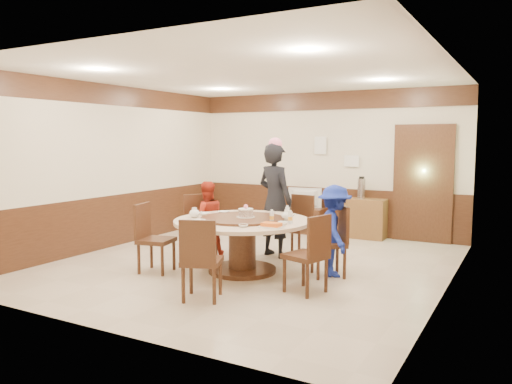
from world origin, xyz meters
The scene contains 31 objects.
room centered at (0.01, 0.01, 1.08)m, with size 6.00×6.04×2.84m.
banquet_table centered at (0.10, -0.45, 0.53)m, with size 1.91×1.91×0.78m.
chair_0 centered at (1.25, -0.06, 0.30)m, with size 0.62×0.61×0.97m.
chair_1 centered at (0.35, 0.84, 0.30)m, with size 0.50×0.50×0.97m.
chair_2 centered at (-1.04, 0.14, 0.30)m, with size 0.61×0.60×0.97m.
chair_3 centered at (-0.98, -1.05, 0.30)m, with size 0.53×0.52×0.97m.
chair_4 centered at (0.31, -1.74, 0.30)m, with size 0.57×0.58×0.97m.
chair_5 centered at (1.27, -0.90, 0.30)m, with size 0.55×0.55×0.97m.
person_standing centered at (0.06, 0.64, 0.90)m, with size 0.66×0.43×1.81m, color black.
person_red centered at (-0.95, 0.18, 0.60)m, with size 0.58×0.45×1.20m, color #A52616.
person_blue centered at (1.30, -0.01, 0.63)m, with size 0.81×0.47×1.25m, color navy.
birthday_cake centered at (0.13, -0.42, 0.84)m, with size 0.26×0.26×0.18m.
teapot_left centered at (-0.58, -0.64, 0.81)m, with size 0.17×0.15×0.13m, color white.
teapot_right centered at (0.66, -0.19, 0.81)m, with size 0.17×0.15×0.13m, color white.
bowl_0 centered at (-0.43, -0.13, 0.77)m, with size 0.17×0.17×0.04m, color white.
bowl_1 centered at (0.42, -0.98, 0.77)m, with size 0.12×0.12×0.04m, color white.
bowl_2 centered at (-0.28, -0.95, 0.77)m, with size 0.16×0.16×0.04m, color white.
bowl_3 centered at (0.78, -0.57, 0.77)m, with size 0.13×0.13×0.04m, color white.
bowl_4 centered at (-0.60, -0.38, 0.77)m, with size 0.16×0.16×0.04m, color white.
saucer_near centered at (-0.15, -1.10, 0.76)m, with size 0.18×0.18×0.01m, color white.
saucer_far centered at (0.55, 0.05, 0.76)m, with size 0.18×0.18×0.01m, color white.
shrimp_platter centered at (0.75, -0.84, 0.78)m, with size 0.30×0.20×0.06m.
bottle_0 centered at (0.59, -0.50, 0.83)m, with size 0.06×0.06×0.16m, color silver.
bottle_1 centered at (0.84, -0.45, 0.83)m, with size 0.06×0.06×0.16m, color silver.
bottle_2 centered at (0.60, -0.03, 0.83)m, with size 0.06×0.06×0.16m, color silver.
tv_stand centered at (-0.36, 2.75, 0.25)m, with size 0.85×0.45×0.50m, color #412414.
television centered at (-0.36, 2.75, 0.70)m, with size 0.69×0.09×0.40m, color gray.
side_cabinet centered at (0.88, 2.78, 0.38)m, with size 0.80×0.40×0.75m, color brown.
thermos centered at (0.81, 2.78, 0.94)m, with size 0.15×0.15×0.38m, color silver.
notice_left centered at (-0.10, 2.96, 1.75)m, with size 0.25×0.00×0.35m, color white.
notice_right centered at (0.55, 2.96, 1.45)m, with size 0.30×0.00×0.22m, color white.
Camera 1 is at (3.60, -6.40, 1.86)m, focal length 35.00 mm.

